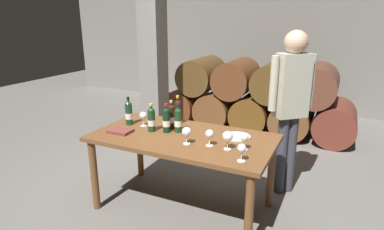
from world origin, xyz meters
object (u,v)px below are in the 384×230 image
(wine_bottle_1, at_px, (178,120))
(wine_glass_3, at_px, (228,137))
(dining_table, at_px, (183,145))
(wine_glass_0, at_px, (187,132))
(serving_plate, at_px, (238,136))
(wine_bottle_4, at_px, (171,116))
(wine_glass_1, at_px, (143,116))
(wine_bottle_5, at_px, (129,113))
(wine_glass_2, at_px, (242,149))
(wine_glass_4, at_px, (244,138))
(tasting_notebook, at_px, (120,131))
(wine_bottle_2, at_px, (151,119))
(wine_bottle_3, at_px, (178,112))
(wine_bottle_0, at_px, (166,120))
(sommelier_presenting, at_px, (291,98))
(wine_glass_5, at_px, (210,134))

(wine_bottle_1, xyz_separation_m, wine_glass_3, (0.58, -0.21, -0.01))
(dining_table, bearing_deg, wine_glass_3, -14.42)
(wine_bottle_1, relative_size, wine_glass_0, 1.78)
(dining_table, distance_m, serving_plate, 0.52)
(dining_table, xyz_separation_m, wine_bottle_4, (-0.20, 0.15, 0.22))
(wine_glass_1, bearing_deg, wine_bottle_5, -172.65)
(dining_table, height_order, wine_bottle_5, wine_bottle_5)
(wine_bottle_1, relative_size, serving_plate, 1.16)
(wine_glass_2, xyz_separation_m, wine_glass_4, (-0.05, 0.23, 0.00))
(wine_bottle_5, xyz_separation_m, wine_glass_2, (1.32, -0.36, -0.03))
(wine_glass_2, distance_m, tasting_notebook, 1.26)
(wine_bottle_2, relative_size, wine_glass_3, 1.71)
(wine_bottle_2, relative_size, wine_glass_1, 1.85)
(tasting_notebook, bearing_deg, wine_bottle_3, 50.77)
(wine_bottle_3, xyz_separation_m, wine_glass_3, (0.70, -0.43, -0.02))
(wine_bottle_0, distance_m, tasting_notebook, 0.46)
(wine_glass_1, height_order, wine_glass_3, wine_glass_3)
(wine_bottle_0, height_order, tasting_notebook, wine_bottle_0)
(dining_table, bearing_deg, serving_plate, 21.52)
(sommelier_presenting, bearing_deg, wine_glass_4, -105.81)
(dining_table, distance_m, wine_glass_4, 0.65)
(wine_bottle_1, bearing_deg, wine_glass_3, -19.59)
(wine_glass_2, height_order, sommelier_presenting, sommelier_presenting)
(wine_bottle_5, bearing_deg, wine_glass_3, -9.26)
(wine_bottle_1, distance_m, tasting_notebook, 0.57)
(tasting_notebook, xyz_separation_m, sommelier_presenting, (1.43, 0.93, 0.27))
(sommelier_presenting, bearing_deg, wine_bottle_5, -155.30)
(tasting_notebook, bearing_deg, wine_glass_1, 67.93)
(wine_glass_1, height_order, wine_glass_2, wine_glass_1)
(wine_bottle_3, height_order, wine_glass_4, wine_bottle_3)
(wine_bottle_5, xyz_separation_m, wine_glass_4, (1.27, -0.13, -0.02))
(wine_glass_2, bearing_deg, wine_glass_0, 165.81)
(wine_glass_0, height_order, wine_glass_3, wine_glass_3)
(wine_bottle_4, relative_size, wine_glass_0, 1.83)
(wine_bottle_5, distance_m, serving_plate, 1.14)
(wine_bottle_0, distance_m, sommelier_presenting, 1.27)
(wine_bottle_2, bearing_deg, wine_glass_1, 148.89)
(wine_glass_0, xyz_separation_m, tasting_notebook, (-0.71, -0.01, -0.10))
(wine_bottle_0, distance_m, serving_plate, 0.70)
(wine_glass_3, relative_size, serving_plate, 0.68)
(wine_bottle_1, relative_size, wine_bottle_3, 0.93)
(wine_bottle_1, relative_size, wine_glass_1, 1.84)
(wine_glass_1, distance_m, wine_glass_5, 0.83)
(serving_plate, bearing_deg, wine_glass_1, -173.77)
(wine_bottle_2, relative_size, sommelier_presenting, 0.16)
(wine_glass_2, distance_m, serving_plate, 0.53)
(wine_glass_5, bearing_deg, wine_bottle_1, 154.05)
(wine_bottle_0, bearing_deg, sommelier_presenting, 34.85)
(wine_glass_5, bearing_deg, wine_glass_1, 166.08)
(sommelier_presenting, bearing_deg, wine_glass_1, -153.42)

